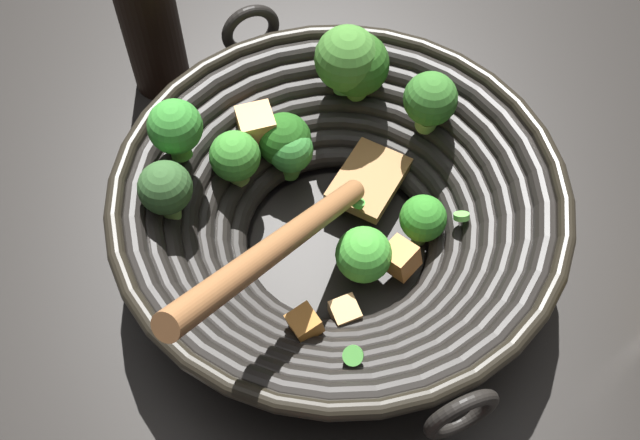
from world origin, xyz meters
TOP-DOWN VIEW (x-y plane):
  - ground_plane at (0.00, 0.00)m, footprint 4.00×4.00m
  - wok at (0.00, -0.00)m, footprint 0.39×0.36m
  - soy_sauce_bottle at (0.25, 0.05)m, footprint 0.05×0.05m

SIDE VIEW (x-z plane):
  - ground_plane at x=0.00m, z-range 0.00..0.00m
  - wok at x=0.00m, z-range -0.05..0.17m
  - soy_sauce_bottle at x=0.25m, z-range -0.02..0.19m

